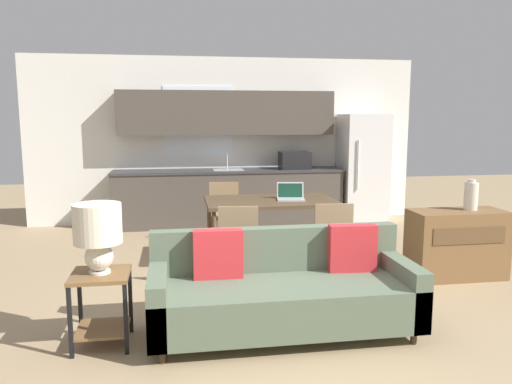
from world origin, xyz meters
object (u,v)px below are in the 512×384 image
object	(u,v)px
refrigerator	(363,168)
side_table	(101,297)
dining_chair_near_left	(238,241)
couch	(282,291)
credenza	(456,244)
laptop	(291,195)
table_lamp	(98,231)
vase	(471,196)
dining_chair_near_right	(331,237)
dining_chair_far_left	(224,211)
dining_table	(271,205)

from	to	relation	value
refrigerator	side_table	xyz separation A→B (m)	(-3.67, -4.12, -0.51)
side_table	dining_chair_near_left	world-z (taller)	dining_chair_near_left
couch	credenza	bearing A→B (deg)	25.98
dining_chair_near_left	laptop	size ratio (longest dim) A/B	2.41
table_lamp	vase	xyz separation A→B (m)	(3.74, 1.10, -0.00)
side_table	table_lamp	bearing A→B (deg)	126.20
table_lamp	dining_chair_near_right	distance (m)	2.51
couch	credenza	size ratio (longest dim) A/B	2.08
side_table	vase	bearing A→B (deg)	16.56
vase	dining_chair_near_right	world-z (taller)	vase
couch	table_lamp	size ratio (longest dim) A/B	3.98
dining_chair_near_left	side_table	bearing A→B (deg)	49.16
credenza	dining_chair_far_left	xyz separation A→B (m)	(-2.37, 1.73, 0.11)
laptop	table_lamp	bearing A→B (deg)	-125.22
dining_chair_far_left	dining_table	bearing A→B (deg)	-52.19
vase	credenza	bearing A→B (deg)	-169.39
vase	refrigerator	bearing A→B (deg)	91.23
dining_chair_far_left	side_table	bearing A→B (deg)	-106.08
refrigerator	table_lamp	world-z (taller)	refrigerator
vase	dining_chair_near_left	bearing A→B (deg)	178.63
credenza	table_lamp	bearing A→B (deg)	-163.28
dining_chair_near_left	vase	bearing A→B (deg)	-176.62
dining_chair_far_left	dining_chair_near_right	size ratio (longest dim) A/B	1.00
dining_table	table_lamp	world-z (taller)	table_lamp
dining_table	vase	xyz separation A→B (m)	(2.04, -0.88, 0.20)
refrigerator	couch	size ratio (longest dim) A/B	0.84
laptop	refrigerator	bearing A→B (deg)	60.32
dining_chair_far_left	dining_chair_near_left	world-z (taller)	same
side_table	dining_chair_far_left	distance (m)	3.06
refrigerator	dining_chair_near_left	xyz separation A→B (m)	(-2.47, -2.95, -0.41)
laptop	couch	bearing A→B (deg)	-95.66
refrigerator	dining_chair_near_left	bearing A→B (deg)	-129.93
table_lamp	dining_chair_far_left	bearing A→B (deg)	66.63
refrigerator	dining_chair_near_left	distance (m)	3.87
couch	dining_chair_near_right	distance (m)	1.38
dining_table	credenza	bearing A→B (deg)	-25.80
couch	vase	xyz separation A→B (m)	(2.32, 1.08, 0.56)
table_lamp	dining_chair_near_right	world-z (taller)	table_lamp
dining_chair_near_right	laptop	xyz separation A→B (m)	(-0.25, 0.81, 0.32)
couch	dining_chair_near_right	size ratio (longest dim) A/B	2.46
table_lamp	credenza	size ratio (longest dim) A/B	0.52
refrigerator	dining_table	xyz separation A→B (m)	(-1.97, -2.13, -0.19)
dining_table	laptop	bearing A→B (deg)	-3.14
table_lamp	vase	bearing A→B (deg)	16.48
credenza	dining_chair_near_right	world-z (taller)	dining_chair_near_right
table_lamp	dining_chair_near_left	world-z (taller)	table_lamp
side_table	dining_chair_near_left	xyz separation A→B (m)	(1.19, 1.17, 0.10)
table_lamp	dining_chair_near_right	bearing A→B (deg)	27.97
couch	laptop	world-z (taller)	laptop
dining_table	side_table	world-z (taller)	dining_table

